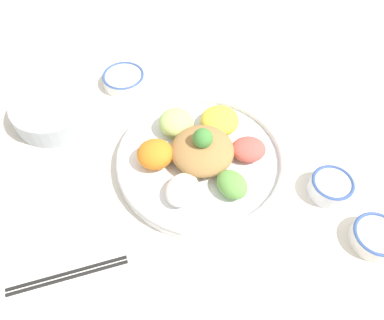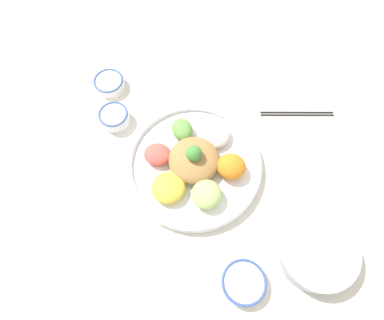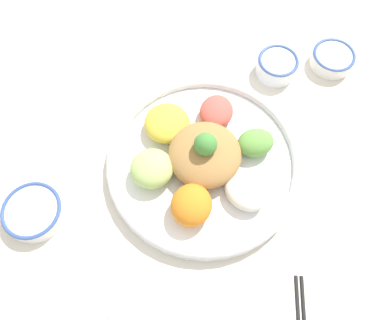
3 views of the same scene
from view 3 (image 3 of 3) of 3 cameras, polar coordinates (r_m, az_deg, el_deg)
name	(u,v)px [view 3 (image 3 of 3)]	position (r m, az deg, el deg)	size (l,w,h in m)	color
ground_plane	(193,160)	(0.77, 0.10, 0.01)	(2.40, 2.40, 0.00)	silver
salad_platter	(203,159)	(0.74, 1.63, 0.09)	(0.39, 0.39, 0.11)	white
sauce_bowl_red	(332,58)	(0.94, 20.61, 14.28)	(0.10, 0.10, 0.04)	white
rice_bowl_blue	(33,212)	(0.78, -23.04, -7.28)	(0.11, 0.11, 0.03)	white
sauce_bowl_dark	(277,65)	(0.89, 12.82, 13.90)	(0.09, 0.09, 0.04)	white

